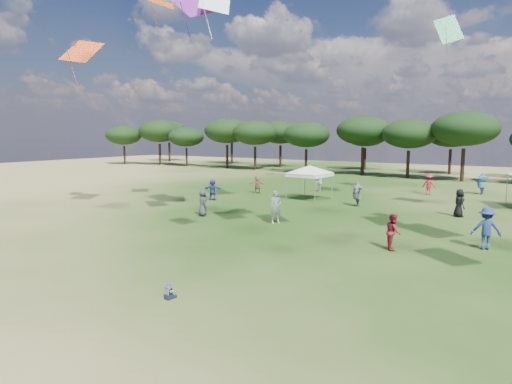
% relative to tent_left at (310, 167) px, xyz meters
% --- Properties ---
extents(ground, '(140.00, 140.00, 0.00)m').
position_rel_tent_left_xyz_m(ground, '(5.16, -23.33, -2.56)').
color(ground, '#274615').
rests_on(ground, ground).
extents(tree_line, '(108.78, 17.63, 7.77)m').
position_rel_tent_left_xyz_m(tree_line, '(7.55, 24.08, 2.87)').
color(tree_line, black).
rests_on(tree_line, ground).
extents(tent_left, '(5.53, 5.53, 2.98)m').
position_rel_tent_left_xyz_m(tent_left, '(0.00, 0.00, 0.00)').
color(tent_left, gray).
rests_on(tent_left, ground).
extents(toddler, '(0.34, 0.37, 0.50)m').
position_rel_tent_left_xyz_m(toddler, '(5.07, -20.94, -2.34)').
color(toddler, black).
rests_on(toddler, ground).
extents(festival_crowd, '(27.73, 23.50, 1.90)m').
position_rel_tent_left_xyz_m(festival_crowd, '(6.92, -0.35, -1.67)').
color(festival_crowd, '#9E8E56').
rests_on(festival_crowd, ground).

